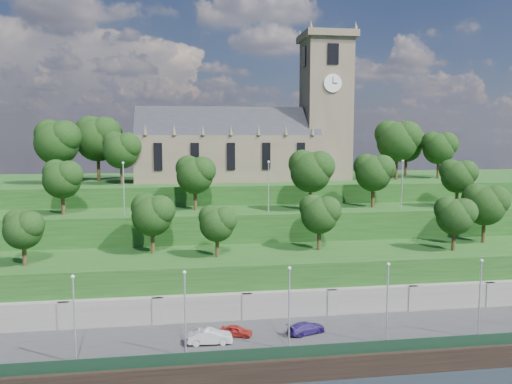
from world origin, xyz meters
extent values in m
plane|color=black|center=(0.00, 0.00, 0.00)|extent=(320.00, 320.00, 0.00)
cube|color=#2D2D30|center=(0.00, 6.00, 1.00)|extent=(160.00, 12.00, 2.00)
cube|color=black|center=(0.00, -0.05, 1.10)|extent=(160.00, 0.50, 2.20)
cube|color=#15301F|center=(0.00, 0.60, 2.60)|extent=(160.00, 0.10, 1.20)
cube|color=slate|center=(0.00, 12.00, 2.50)|extent=(160.00, 2.00, 5.00)
cube|color=slate|center=(-25.00, 11.20, 2.50)|extent=(1.20, 0.60, 5.00)
cube|color=slate|center=(-15.00, 11.20, 2.50)|extent=(1.20, 0.60, 5.00)
cube|color=slate|center=(-5.00, 11.20, 2.50)|extent=(1.20, 0.60, 5.00)
cube|color=slate|center=(5.00, 11.20, 2.50)|extent=(1.20, 0.60, 5.00)
cube|color=slate|center=(15.00, 11.20, 2.50)|extent=(1.20, 0.60, 5.00)
cube|color=slate|center=(25.00, 11.20, 2.50)|extent=(1.20, 0.60, 5.00)
cube|color=#184015|center=(0.00, 18.00, 4.00)|extent=(160.00, 12.00, 8.00)
cube|color=#184015|center=(0.00, 29.00, 6.00)|extent=(160.00, 10.00, 12.00)
cube|color=#184015|center=(0.00, 50.00, 7.50)|extent=(160.00, 32.00, 15.00)
cube|color=brown|center=(-4.00, 46.00, 19.00)|extent=(32.00, 12.00, 8.00)
cube|color=black|center=(-4.00, 46.00, 23.00)|extent=(32.00, 10.18, 10.18)
cone|color=brown|center=(-18.00, 40.00, 23.90)|extent=(0.70, 0.70, 1.80)
cone|color=brown|center=(-13.33, 40.00, 23.90)|extent=(0.70, 0.70, 1.80)
cone|color=brown|center=(-8.67, 40.00, 23.90)|extent=(0.70, 0.70, 1.80)
cone|color=brown|center=(-4.00, 40.00, 23.90)|extent=(0.70, 0.70, 1.80)
cone|color=brown|center=(0.67, 40.00, 23.90)|extent=(0.70, 0.70, 1.80)
cone|color=brown|center=(5.33, 40.00, 23.90)|extent=(0.70, 0.70, 1.80)
cone|color=brown|center=(10.00, 40.00, 23.90)|extent=(0.70, 0.70, 1.80)
cube|color=black|center=(-16.00, 39.92, 19.50)|extent=(1.40, 0.25, 4.50)
cube|color=black|center=(-10.00, 39.92, 19.50)|extent=(1.40, 0.25, 4.50)
cube|color=black|center=(-4.00, 39.92, 19.50)|extent=(1.40, 0.25, 4.50)
cube|color=black|center=(2.00, 39.92, 19.50)|extent=(1.40, 0.25, 4.50)
cube|color=black|center=(8.00, 39.92, 19.50)|extent=(1.40, 0.25, 4.50)
cube|color=brown|center=(14.00, 46.00, 27.50)|extent=(8.00, 8.00, 25.00)
cube|color=brown|center=(14.00, 46.00, 40.60)|extent=(9.20, 9.20, 1.20)
cone|color=brown|center=(10.00, 42.00, 41.80)|extent=(0.80, 0.80, 1.60)
cone|color=brown|center=(10.00, 50.00, 41.80)|extent=(0.80, 0.80, 1.60)
cone|color=brown|center=(18.00, 42.00, 41.80)|extent=(0.80, 0.80, 1.60)
cone|color=brown|center=(18.00, 50.00, 41.80)|extent=(0.80, 0.80, 1.60)
cube|color=black|center=(14.00, 41.92, 37.00)|extent=(2.00, 0.25, 3.50)
cube|color=black|center=(14.00, 50.08, 37.00)|extent=(2.00, 0.25, 3.50)
cube|color=black|center=(9.92, 46.00, 37.00)|extent=(0.25, 2.00, 3.50)
cube|color=black|center=(18.08, 46.00, 37.00)|extent=(0.25, 2.00, 3.50)
cylinder|color=white|center=(14.00, 41.88, 32.00)|extent=(3.20, 0.30, 3.20)
cylinder|color=white|center=(18.12, 46.00, 32.00)|extent=(0.30, 3.20, 3.20)
cube|color=black|center=(14.00, 41.70, 32.50)|extent=(0.12, 0.05, 1.10)
cube|color=black|center=(14.40, 41.70, 32.00)|extent=(0.80, 0.05, 0.12)
cylinder|color=#332614|center=(-30.16, 16.00, 9.41)|extent=(0.48, 0.48, 2.81)
sphere|color=black|center=(-30.16, 16.00, 12.12)|extent=(4.37, 4.37, 4.37)
sphere|color=black|center=(-29.29, 15.56, 12.78)|extent=(3.28, 3.28, 3.28)
sphere|color=black|center=(-30.93, 16.55, 13.00)|extent=(3.06, 3.06, 3.06)
cylinder|color=#332614|center=(-15.93, 20.00, 9.64)|extent=(0.51, 0.51, 3.29)
sphere|color=black|center=(-15.93, 20.00, 12.82)|extent=(5.11, 5.11, 5.11)
sphere|color=black|center=(-14.91, 19.49, 13.59)|extent=(3.84, 3.84, 3.84)
sphere|color=black|center=(-16.83, 20.64, 13.84)|extent=(3.58, 3.58, 3.58)
cylinder|color=#332614|center=(-7.96, 17.00, 9.38)|extent=(0.48, 0.48, 2.76)
sphere|color=black|center=(-7.96, 17.00, 12.05)|extent=(4.29, 4.29, 4.29)
sphere|color=black|center=(-7.11, 16.57, 12.69)|extent=(3.22, 3.22, 3.22)
sphere|color=black|center=(-8.71, 17.54, 12.91)|extent=(3.00, 3.00, 3.00)
cylinder|color=#332614|center=(5.52, 19.00, 9.56)|extent=(0.50, 0.50, 3.11)
sphere|color=black|center=(5.52, 19.00, 12.56)|extent=(4.84, 4.84, 4.84)
sphere|color=black|center=(6.49, 18.52, 13.29)|extent=(3.63, 3.63, 3.63)
sphere|color=black|center=(4.67, 19.61, 13.53)|extent=(3.39, 3.39, 3.39)
cylinder|color=#332614|center=(22.74, 16.00, 9.51)|extent=(0.49, 0.49, 3.02)
sphere|color=black|center=(22.74, 16.00, 12.43)|extent=(4.70, 4.70, 4.70)
sphere|color=black|center=(23.68, 15.53, 13.14)|extent=(3.53, 3.53, 3.53)
sphere|color=black|center=(21.92, 16.59, 13.37)|extent=(3.29, 3.29, 3.29)
cylinder|color=#332614|center=(29.52, 20.00, 9.77)|extent=(0.52, 0.52, 3.55)
sphere|color=black|center=(29.52, 20.00, 13.20)|extent=(5.52, 5.52, 5.52)
sphere|color=black|center=(30.62, 19.45, 14.03)|extent=(4.14, 4.14, 4.14)
sphere|color=black|center=(28.55, 20.69, 14.30)|extent=(3.86, 3.86, 3.86)
cylinder|color=#332614|center=(-28.44, 28.00, 13.65)|extent=(0.51, 0.51, 3.30)
sphere|color=black|center=(-28.44, 28.00, 16.83)|extent=(5.13, 5.13, 5.13)
sphere|color=black|center=(-27.42, 27.49, 17.60)|extent=(3.85, 3.85, 3.85)
sphere|color=black|center=(-29.34, 28.64, 17.86)|extent=(3.59, 3.59, 3.59)
cylinder|color=#332614|center=(-10.27, 30.00, 13.73)|extent=(0.51, 0.51, 3.46)
sphere|color=black|center=(-10.27, 30.00, 17.08)|extent=(5.38, 5.38, 5.38)
sphere|color=black|center=(-9.19, 29.46, 17.88)|extent=(4.04, 4.04, 4.04)
sphere|color=black|center=(-11.21, 30.67, 18.15)|extent=(3.77, 3.77, 3.77)
cylinder|color=#332614|center=(6.36, 27.00, 13.91)|extent=(0.53, 0.53, 3.83)
sphere|color=black|center=(6.36, 27.00, 17.61)|extent=(5.95, 5.95, 5.95)
sphere|color=black|center=(7.55, 26.40, 18.50)|extent=(4.46, 4.46, 4.46)
sphere|color=black|center=(5.32, 27.74, 18.80)|extent=(4.17, 4.17, 4.17)
cylinder|color=#332614|center=(16.72, 29.00, 13.77)|extent=(0.52, 0.52, 3.53)
sphere|color=black|center=(16.72, 29.00, 17.18)|extent=(5.49, 5.49, 5.49)
sphere|color=black|center=(17.82, 28.45, 18.00)|extent=(4.12, 4.12, 4.12)
sphere|color=black|center=(15.76, 29.69, 18.28)|extent=(3.84, 3.84, 3.84)
cylinder|color=#332614|center=(29.39, 27.00, 13.59)|extent=(0.50, 0.50, 3.17)
sphere|color=black|center=(29.39, 27.00, 16.65)|extent=(4.93, 4.93, 4.93)
sphere|color=black|center=(30.38, 26.51, 17.39)|extent=(3.70, 3.70, 3.70)
sphere|color=black|center=(28.53, 27.62, 17.64)|extent=(3.45, 3.45, 3.45)
cylinder|color=#332614|center=(-32.24, 42.00, 17.28)|extent=(0.56, 0.56, 4.56)
sphere|color=black|center=(-32.24, 42.00, 21.69)|extent=(7.09, 7.09, 7.09)
sphere|color=black|center=(-30.83, 41.29, 22.75)|extent=(5.32, 5.32, 5.32)
sphere|color=black|center=(-33.48, 42.89, 23.10)|extent=(4.96, 4.96, 4.96)
cylinder|color=#332614|center=(-26.79, 48.00, 17.46)|extent=(0.58, 0.58, 4.93)
sphere|color=black|center=(-26.79, 48.00, 22.22)|extent=(7.66, 7.66, 7.66)
sphere|color=black|center=(-25.26, 47.23, 23.37)|extent=(5.75, 5.75, 5.75)
sphere|color=black|center=(-28.13, 48.96, 23.76)|extent=(5.36, 5.36, 5.36)
cylinder|color=#332614|center=(-21.86, 40.00, 16.86)|extent=(0.52, 0.52, 3.71)
sphere|color=black|center=(-21.86, 40.00, 20.44)|extent=(5.77, 5.77, 5.77)
sphere|color=black|center=(-20.70, 39.42, 21.31)|extent=(4.33, 4.33, 4.33)
sphere|color=black|center=(-22.87, 40.72, 21.60)|extent=(4.04, 4.04, 4.04)
cylinder|color=#332614|center=(26.20, 42.00, 17.32)|extent=(0.57, 0.57, 4.64)
sphere|color=black|center=(26.20, 42.00, 21.80)|extent=(7.21, 7.21, 7.21)
sphere|color=black|center=(27.64, 41.28, 22.88)|extent=(5.41, 5.41, 5.41)
sphere|color=black|center=(24.93, 42.90, 23.24)|extent=(5.05, 5.05, 5.05)
cylinder|color=#332614|center=(31.74, 50.00, 17.02)|extent=(0.54, 0.54, 4.04)
sphere|color=black|center=(31.74, 50.00, 20.92)|extent=(6.28, 6.28, 6.28)
sphere|color=black|center=(33.00, 49.37, 21.86)|extent=(4.71, 4.71, 4.71)
sphere|color=black|center=(30.65, 50.78, 22.18)|extent=(4.40, 4.40, 4.40)
cylinder|color=#332614|center=(35.34, 44.00, 16.88)|extent=(0.53, 0.53, 3.77)
sphere|color=black|center=(35.34, 44.00, 20.53)|extent=(5.86, 5.86, 5.86)
sphere|color=black|center=(36.52, 43.41, 21.40)|extent=(4.40, 4.40, 4.40)
sphere|color=black|center=(34.32, 44.73, 21.70)|extent=(4.10, 4.10, 4.10)
cylinder|color=#B2B2B7|center=(-22.00, 2.50, 6.03)|extent=(0.16, 0.16, 8.05)
sphere|color=silver|center=(-22.00, 2.50, 10.17)|extent=(0.36, 0.36, 0.36)
cylinder|color=#B2B2B7|center=(-12.00, 2.50, 6.03)|extent=(0.16, 0.16, 8.05)
sphere|color=silver|center=(-12.00, 2.50, 10.17)|extent=(0.36, 0.36, 0.36)
cylinder|color=#B2B2B7|center=(-2.00, 2.50, 6.03)|extent=(0.16, 0.16, 8.05)
sphere|color=silver|center=(-2.00, 2.50, 10.17)|extent=(0.36, 0.36, 0.36)
cylinder|color=#B2B2B7|center=(8.00, 2.50, 6.03)|extent=(0.16, 0.16, 8.05)
sphere|color=silver|center=(8.00, 2.50, 10.17)|extent=(0.36, 0.36, 0.36)
cylinder|color=#B2B2B7|center=(18.00, 2.50, 6.03)|extent=(0.16, 0.16, 8.05)
sphere|color=silver|center=(18.00, 2.50, 10.17)|extent=(0.36, 0.36, 0.36)
cylinder|color=#B2B2B7|center=(-20.00, 26.00, 15.54)|extent=(0.16, 0.16, 7.09)
sphere|color=silver|center=(-20.00, 26.00, 19.21)|extent=(0.36, 0.36, 0.36)
cylinder|color=#B2B2B7|center=(0.00, 26.00, 15.54)|extent=(0.16, 0.16, 7.09)
sphere|color=silver|center=(0.00, 26.00, 19.21)|extent=(0.36, 0.36, 0.36)
cylinder|color=#B2B2B7|center=(20.00, 26.00, 15.54)|extent=(0.16, 0.16, 7.09)
sphere|color=silver|center=(20.00, 26.00, 19.21)|extent=(0.36, 0.36, 0.36)
imported|color=maroon|center=(-6.71, 6.65, 2.56)|extent=(3.56, 2.39, 1.13)
imported|color=#A1A1A5|center=(-9.57, 5.12, 2.74)|extent=(4.55, 1.72, 1.48)
imported|color=navy|center=(0.69, 6.22, 2.61)|extent=(4.54, 3.00, 1.22)
camera|label=1|loc=(-11.98, -43.31, 22.75)|focal=35.00mm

